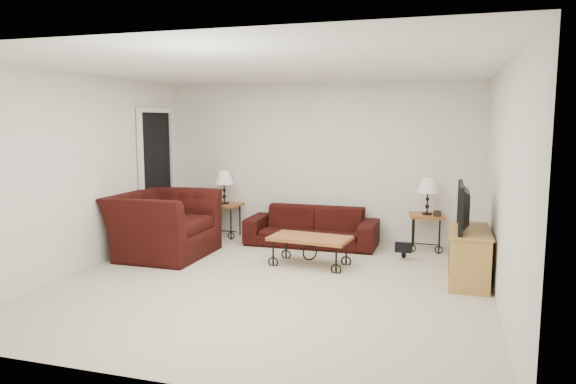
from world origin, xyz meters
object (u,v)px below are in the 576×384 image
(lamp_left, at_px, (224,187))
(armchair, at_px, (164,224))
(lamp_right, at_px, (428,196))
(coffee_table, at_px, (310,251))
(television, at_px, (469,207))
(side_table_right, at_px, (426,232))
(sofa, at_px, (312,227))
(tv_stand, at_px, (469,256))
(backpack, at_px, (404,243))
(side_table_left, at_px, (225,220))

(lamp_left, relative_size, armchair, 0.40)
(lamp_right, height_order, coffee_table, lamp_right)
(coffee_table, xyz_separation_m, television, (1.96, -0.14, 0.71))
(side_table_right, distance_m, coffee_table, 1.95)
(coffee_table, bearing_deg, sofa, 103.19)
(lamp_right, relative_size, tv_stand, 0.51)
(lamp_right, distance_m, backpack, 0.87)
(tv_stand, relative_size, television, 1.12)
(lamp_left, bearing_deg, tv_stand, -21.08)
(lamp_right, relative_size, television, 0.57)
(tv_stand, bearing_deg, armchair, 179.11)
(side_table_left, distance_m, backpack, 3.02)
(coffee_table, bearing_deg, tv_stand, -4.14)
(lamp_left, distance_m, backpack, 3.08)
(side_table_right, height_order, tv_stand, tv_stand)
(sofa, bearing_deg, side_table_right, 6.02)
(side_table_right, relative_size, coffee_table, 0.52)
(side_table_left, distance_m, armchair, 1.44)
(sofa, distance_m, side_table_right, 1.72)
(coffee_table, xyz_separation_m, armchair, (-2.12, -0.08, 0.25))
(side_table_left, height_order, armchair, armchair)
(lamp_right, bearing_deg, coffee_table, -137.62)
(side_table_left, height_order, lamp_left, lamp_left)
(sofa, distance_m, side_table_left, 1.54)
(sofa, bearing_deg, lamp_left, 173.30)
(sofa, height_order, tv_stand, tv_stand)
(sofa, relative_size, side_table_right, 3.70)
(armchair, bearing_deg, lamp_right, -68.32)
(armchair, xyz_separation_m, television, (4.08, -0.06, 0.46))
(sofa, distance_m, backpack, 1.49)
(lamp_left, bearing_deg, armchair, -103.06)
(television, bearing_deg, backpack, -137.89)
(lamp_right, bearing_deg, armchair, -158.62)
(side_table_right, relative_size, lamp_left, 0.98)
(side_table_right, xyz_separation_m, backpack, (-0.28, -0.57, -0.05))
(lamp_right, height_order, tv_stand, lamp_right)
(side_table_right, height_order, television, television)
(side_table_right, distance_m, armchair, 3.83)
(sofa, relative_size, lamp_right, 3.70)
(side_table_right, relative_size, tv_stand, 0.51)
(side_table_right, relative_size, lamp_right, 1.00)
(side_table_left, xyz_separation_m, side_table_right, (3.24, -0.00, -0.00))
(backpack, bearing_deg, side_table_right, 71.46)
(sofa, relative_size, armchair, 1.44)
(armchair, bearing_deg, side_table_right, -68.32)
(television, distance_m, backpack, 1.38)
(tv_stand, distance_m, backpack, 1.21)
(side_table_right, bearing_deg, lamp_left, 180.00)
(sofa, xyz_separation_m, tv_stand, (2.25, -1.28, 0.03))
(tv_stand, bearing_deg, sofa, 150.41)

